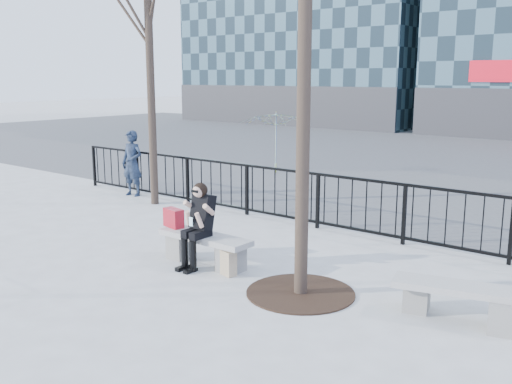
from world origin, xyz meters
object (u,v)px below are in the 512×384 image
Objects in this scene: seated_woman at (197,226)px; standing_man at (132,163)px; bench_second at (458,299)px; bench_main at (205,246)px.

standing_man reaches higher than seated_woman.
bench_second is at bearing 7.61° from seated_woman.
standing_man is (-5.14, 2.96, 0.15)m from seated_woman.
seated_woman is 0.82× the size of standing_man.
standing_man is at bearing 151.42° from bench_main.
standing_man reaches higher than bench_main.
bench_main is 3.91m from bench_second.
bench_main is at bearing 90.00° from seated_woman.
bench_main is at bearing 170.65° from bench_second.
standing_man is (-5.14, 2.80, 0.52)m from bench_main.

